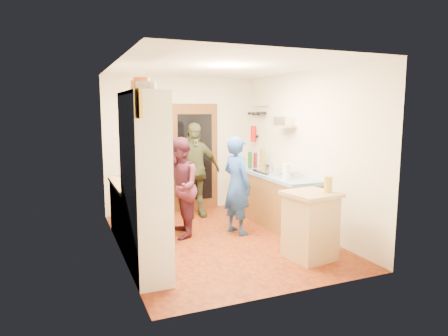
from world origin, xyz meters
TOP-DOWN VIEW (x-y plane):
  - floor at (0.00, 0.00)m, footprint 3.00×4.00m
  - ceiling at (0.00, 0.00)m, footprint 3.00×4.00m
  - wall_back at (0.00, 2.01)m, footprint 3.00×0.02m
  - wall_front at (0.00, -2.01)m, footprint 3.00×0.02m
  - wall_left at (-1.51, 0.00)m, footprint 0.02×4.00m
  - wall_right at (1.51, 0.00)m, footprint 0.02×4.00m
  - door_frame at (0.25, 1.97)m, footprint 0.95×0.06m
  - door_glass at (0.25, 1.94)m, footprint 0.70×0.02m
  - hutch_body at (-1.30, -0.80)m, footprint 0.40×1.20m
  - hutch_top_shelf at (-1.30, -0.80)m, footprint 0.40×1.14m
  - plate_stack at (-1.30, -1.06)m, footprint 0.23×0.23m
  - orange_pot_a at (-1.30, -0.80)m, footprint 0.20×0.20m
  - orange_pot_b at (-1.30, -0.50)m, footprint 0.16×0.16m
  - left_counter_base at (-1.20, 0.45)m, footprint 0.60×1.40m
  - left_counter_top at (-1.20, 0.45)m, footprint 0.64×1.44m
  - toaster at (-1.15, 0.07)m, footprint 0.24×0.18m
  - kettle at (-1.25, 0.29)m, footprint 0.17×0.17m
  - orange_bowl at (-1.12, 0.58)m, footprint 0.21×0.21m
  - chopping_board at (-1.18, 1.05)m, footprint 0.35×0.29m
  - right_counter_base at (1.20, 0.50)m, footprint 0.60×2.20m
  - right_counter_top at (1.20, 0.50)m, footprint 0.62×2.22m
  - hob at (1.20, 0.46)m, footprint 0.55×0.58m
  - pot_on_hob at (1.15, 0.51)m, footprint 0.18×0.18m
  - bottle_a at (1.05, 1.10)m, footprint 0.09×0.09m
  - bottle_b at (1.18, 1.15)m, footprint 0.08×0.08m
  - bottle_c at (1.31, 1.11)m, footprint 0.09×0.09m
  - paper_towel at (1.05, -0.19)m, footprint 0.13×0.13m
  - mixing_bowl at (1.30, 0.01)m, footprint 0.27×0.27m
  - island_base at (0.82, -1.20)m, footprint 0.62×0.62m
  - island_top at (0.82, -1.20)m, footprint 0.70×0.70m
  - cutting_board at (0.76, -1.16)m, footprint 0.39×0.33m
  - oil_jar at (1.01, -1.30)m, footprint 0.12×0.12m
  - pan_rail at (1.46, 1.52)m, footprint 0.02×0.65m
  - pan_hang_a at (1.40, 1.35)m, footprint 0.18×0.18m
  - pan_hang_b at (1.40, 1.55)m, footprint 0.16×0.16m
  - pan_hang_c at (1.40, 1.75)m, footprint 0.17×0.17m
  - wall_shelf at (1.37, 0.45)m, footprint 0.26×0.42m
  - radio at (1.37, 0.45)m, footprint 0.28×0.34m
  - ext_bracket at (1.47, 1.70)m, footprint 0.06×0.10m
  - fire_extinguisher at (1.41, 1.70)m, footprint 0.11×0.11m
  - picture_frame at (-1.48, -1.55)m, footprint 0.03×0.25m
  - person_hob at (0.40, 0.17)m, footprint 0.53×0.66m
  - person_left at (-0.51, 0.40)m, footprint 0.72×0.85m
  - person_back at (0.06, 1.43)m, footprint 1.03×0.43m

SIDE VIEW (x-z plane):
  - floor at x=0.00m, z-range -0.02..0.00m
  - right_counter_base at x=1.20m, z-range 0.00..0.84m
  - left_counter_base at x=-1.20m, z-range 0.00..0.85m
  - island_base at x=0.82m, z-range 0.00..0.86m
  - person_left at x=-0.51m, z-range 0.00..1.57m
  - person_hob at x=0.40m, z-range 0.00..1.57m
  - right_counter_top at x=1.20m, z-range 0.84..0.90m
  - left_counter_top at x=-1.20m, z-range 0.85..0.90m
  - person_back at x=0.06m, z-range 0.00..1.75m
  - island_top at x=0.82m, z-range 0.86..0.91m
  - cutting_board at x=0.76m, z-range 0.89..0.91m
  - chopping_board at x=-1.18m, z-range 0.90..0.92m
  - hob at x=1.20m, z-range 0.90..0.94m
  - orange_bowl at x=-1.12m, z-range 0.90..0.99m
  - mixing_bowl at x=1.30m, z-range 0.90..0.99m
  - toaster at x=-1.15m, z-range 0.90..1.07m
  - kettle at x=-1.25m, z-range 0.90..1.07m
  - pot_on_hob at x=1.15m, z-range 0.94..1.06m
  - oil_jar at x=1.01m, z-range 0.91..1.12m
  - paper_towel at x=1.05m, z-range 0.90..1.15m
  - bottle_b at x=1.18m, z-range 0.90..1.19m
  - door_frame at x=0.25m, z-range 0.00..2.10m
  - door_glass at x=0.25m, z-range 0.20..1.90m
  - bottle_a at x=1.05m, z-range 0.90..1.21m
  - bottle_c at x=1.31m, z-range 0.90..1.26m
  - hutch_body at x=-1.30m, z-range 0.00..2.20m
  - wall_back at x=0.00m, z-range 0.00..2.60m
  - wall_front at x=0.00m, z-range 0.00..2.60m
  - wall_left at x=-1.51m, z-range 0.00..2.60m
  - wall_right at x=1.51m, z-range 0.00..2.60m
  - ext_bracket at x=1.47m, z-range 1.43..1.47m
  - fire_extinguisher at x=1.41m, z-range 1.34..1.66m
  - wall_shelf at x=1.37m, z-range 1.69..1.71m
  - radio at x=1.37m, z-range 1.72..1.86m
  - pan_hang_b at x=1.40m, z-range 1.88..1.92m
  - pan_hang_c at x=1.40m, z-range 1.89..1.93m
  - pan_hang_a at x=1.40m, z-range 1.90..1.94m
  - pan_rail at x=1.46m, z-range 2.04..2.06m
  - picture_frame at x=-1.48m, z-range 1.90..2.20m
  - hutch_top_shelf at x=-1.30m, z-range 2.16..2.20m
  - plate_stack at x=-1.30m, z-range 2.20..2.29m
  - orange_pot_b at x=-1.30m, z-range 2.20..2.34m
  - orange_pot_a at x=-1.30m, z-range 2.20..2.36m
  - ceiling at x=0.00m, z-range 2.60..2.62m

